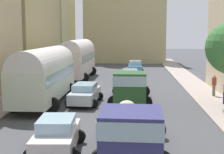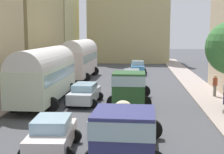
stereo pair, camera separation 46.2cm
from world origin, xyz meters
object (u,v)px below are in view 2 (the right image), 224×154
Objects in this scene: cargo_truck_1 at (130,87)px; car_2 at (52,134)px; parked_bus_1 at (45,73)px; car_3 at (85,93)px; car_0 at (132,77)px; cargo_truck_0 at (127,131)px; car_1 at (138,67)px; pedestrian_1 at (215,85)px; parked_bus_2 at (80,57)px.

cargo_truck_1 is 9.62m from car_2.
parked_bus_1 reaches higher than car_3.
car_2 reaches higher than car_0.
parked_bus_1 is 12.00m from cargo_truck_0.
parked_bus_1 is at bearing 121.27° from cargo_truck_0.
pedestrian_1 reaches higher than car_1.
cargo_truck_1 is at bearing -153.80° from pedestrian_1.
cargo_truck_0 is 1.60× the size of car_0.
parked_bus_2 is 2.22× the size of car_3.
parked_bus_2 reaches higher than parked_bus_1.
cargo_truck_0 is 9.98m from cargo_truck_1.
cargo_truck_0 is at bearing -90.34° from car_1.
parked_bus_1 is at bearing 177.60° from cargo_truck_1.
car_3 is at bearing 108.28° from cargo_truck_0.
pedestrian_1 is (6.00, -14.35, 0.20)m from car_1.
parked_bus_2 is 2.52× the size of car_2.
parked_bus_1 is at bearing -179.26° from car_3.
car_2 is at bearing -72.02° from parked_bus_1.
cargo_truck_0 is at bearing -14.68° from car_2.
car_2 is at bearing -107.82° from cargo_truck_1.
parked_bus_2 is at bearing 89.09° from parked_bus_1.
parked_bus_2 is at bearing 114.17° from cargo_truck_1.
parked_bus_1 is 2.16× the size of car_3.
cargo_truck_0 is (6.01, -22.87, -1.12)m from parked_bus_2.
car_3 is (-3.04, -9.22, -0.00)m from car_0.
pedestrian_1 is at bearing 26.20° from cargo_truck_1.
car_2 is at bearing -88.61° from car_3.
parked_bus_1 is 9.98m from car_2.
cargo_truck_0 reaches higher than car_1.
cargo_truck_0 is 1.88× the size of car_2.
parked_bus_2 reaches higher than car_0.
car_0 is (5.66, -3.40, -1.62)m from parked_bus_2.
cargo_truck_1 is 1.68× the size of car_1.
car_0 reaches higher than car_3.
parked_bus_1 is 0.98× the size of parked_bus_2.
car_3 is at bearing -78.27° from parked_bus_2.
parked_bus_1 is 1.28× the size of cargo_truck_1.
car_2 is at bearing -98.57° from car_0.
parked_bus_1 reaches higher than car_1.
parked_bus_2 is 12.98m from car_3.
car_0 is 9.11m from pedestrian_1.
car_0 is (-0.35, 19.48, -0.51)m from cargo_truck_0.
car_0 is 1.03× the size of car_1.
parked_bus_1 is 2.09× the size of car_0.
car_3 is (-3.55, -17.21, -0.08)m from car_1.
parked_bus_1 is 6.06m from cargo_truck_1.
cargo_truck_1 is at bearing 72.18° from car_2.
cargo_truck_0 is 10.82m from car_3.
car_1 is at bearing 69.72° from parked_bus_1.
parked_bus_2 is 6.80m from car_0.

